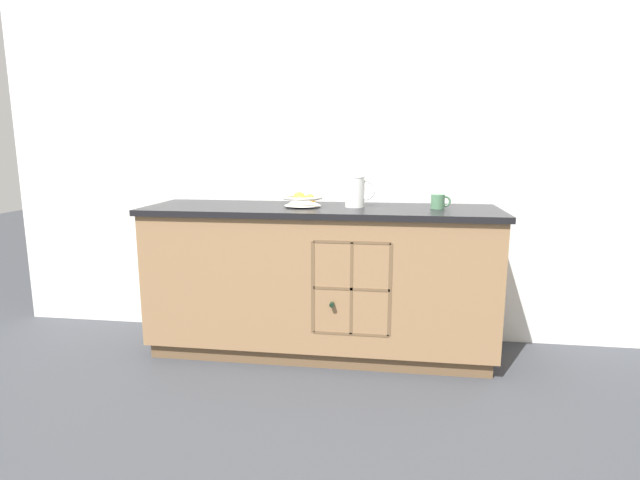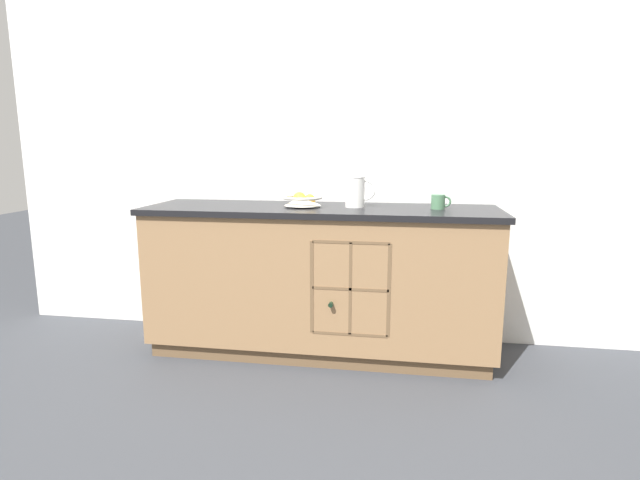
% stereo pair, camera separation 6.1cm
% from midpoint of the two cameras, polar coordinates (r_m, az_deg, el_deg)
% --- Properties ---
extents(ground_plane, '(14.00, 14.00, 0.00)m').
position_cam_midpoint_polar(ground_plane, '(3.23, -0.56, -12.50)').
color(ground_plane, '#383A3F').
extents(back_wall, '(4.47, 0.06, 2.55)m').
position_cam_midpoint_polar(back_wall, '(3.32, 0.34, 10.74)').
color(back_wall, white).
rests_on(back_wall, ground_plane).
extents(kitchen_island, '(2.11, 0.61, 0.91)m').
position_cam_midpoint_polar(kitchen_island, '(3.08, -0.55, -4.56)').
color(kitchen_island, brown).
rests_on(kitchen_island, ground_plane).
extents(fruit_bowl, '(0.24, 0.24, 0.09)m').
position_cam_midpoint_polar(fruit_bowl, '(3.00, -2.58, 4.61)').
color(fruit_bowl, silver).
rests_on(fruit_bowl, kitchen_island).
extents(white_pitcher, '(0.18, 0.12, 0.18)m').
position_cam_midpoint_polar(white_pitcher, '(2.99, 3.51, 5.62)').
color(white_pitcher, white).
rests_on(white_pitcher, kitchen_island).
extents(ceramic_mug, '(0.11, 0.08, 0.08)m').
position_cam_midpoint_polar(ceramic_mug, '(2.98, 12.81, 4.31)').
color(ceramic_mug, '#4C7A56').
rests_on(ceramic_mug, kitchen_island).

